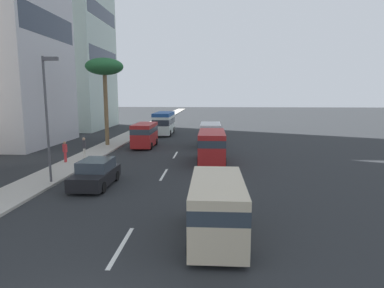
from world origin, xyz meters
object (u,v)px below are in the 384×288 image
at_px(van_lead, 212,145).
at_px(car_third, 96,174).
at_px(street_lamp, 48,107).
at_px(minibus_fifth, 164,122).
at_px(van_sixth, 145,134).
at_px(pedestrian_near_lamp, 84,147).
at_px(van_seventh, 211,133).
at_px(car_fourth, 212,128).
at_px(van_second, 217,206).
at_px(pedestrian_mid_block, 65,151).
at_px(palm_tree, 104,69).

relative_size(van_lead, car_third, 1.30).
bearing_deg(street_lamp, minibus_fifth, -7.61).
bearing_deg(van_lead, van_sixth, 43.97).
bearing_deg(pedestrian_near_lamp, van_seventh, -68.50).
bearing_deg(car_fourth, minibus_fifth, 101.79).
distance_m(van_lead, van_second, 13.90).
relative_size(van_seventh, pedestrian_near_lamp, 2.92).
bearing_deg(car_third, minibus_fifth, 178.89).
relative_size(van_second, car_third, 1.14).
bearing_deg(pedestrian_mid_block, minibus_fifth, -70.83).
bearing_deg(van_lead, pedestrian_mid_block, 96.26).
relative_size(pedestrian_mid_block, palm_tree, 0.18).
height_order(van_second, van_sixth, van_sixth).
height_order(car_third, car_fourth, car_third).
distance_m(car_third, pedestrian_mid_block, 7.48).
bearing_deg(car_third, van_seventh, 156.14).
bearing_deg(palm_tree, pedestrian_near_lamp, -176.72).
distance_m(van_seventh, pedestrian_mid_block, 14.79).
distance_m(minibus_fifth, palm_tree, 12.82).
bearing_deg(van_seventh, palm_tree, 93.20).
height_order(minibus_fifth, pedestrian_mid_block, minibus_fifth).
bearing_deg(van_sixth, pedestrian_mid_block, -28.64).
bearing_deg(pedestrian_mid_block, palm_tree, -59.17).
height_order(van_sixth, palm_tree, palm_tree).
distance_m(car_fourth, pedestrian_mid_block, 23.38).
bearing_deg(van_sixth, car_fourth, 149.85).
height_order(van_second, pedestrian_mid_block, van_second).
xyz_separation_m(van_sixth, van_seventh, (1.04, -6.77, -0.02)).
distance_m(van_second, minibus_fifth, 32.32).
bearing_deg(pedestrian_near_lamp, street_lamp, 171.12).
distance_m(car_third, palm_tree, 16.94).
xyz_separation_m(pedestrian_near_lamp, pedestrian_mid_block, (-1.56, 0.92, -0.07)).
height_order(pedestrian_near_lamp, palm_tree, palm_tree).
height_order(car_third, street_lamp, street_lamp).
relative_size(van_second, van_seventh, 0.92).
xyz_separation_m(van_second, car_fourth, (32.98, 0.16, -0.58)).
bearing_deg(van_second, street_lamp, 54.83).
height_order(car_fourth, pedestrian_near_lamp, pedestrian_near_lamp).
relative_size(van_lead, van_sixth, 1.11).
bearing_deg(minibus_fifth, palm_tree, -24.17).
bearing_deg(pedestrian_mid_block, van_seventh, -106.19).
bearing_deg(minibus_fifth, street_lamp, -7.61).
relative_size(minibus_fifth, palm_tree, 0.73).
height_order(van_sixth, pedestrian_near_lamp, van_sixth).
height_order(pedestrian_mid_block, palm_tree, palm_tree).
relative_size(van_sixth, van_seventh, 0.94).
distance_m(minibus_fifth, van_sixth, 10.59).
distance_m(car_fourth, street_lamp, 28.05).
distance_m(van_lead, van_seventh, 8.19).
height_order(car_third, van_sixth, van_sixth).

